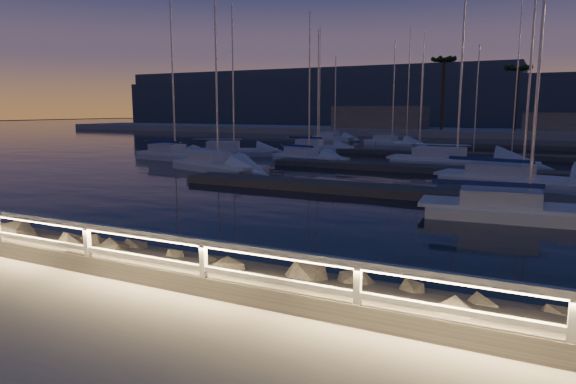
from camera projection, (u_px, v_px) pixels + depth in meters
name	position (u px, v px, depth m)	size (l,w,h in m)	color
ground	(163.00, 286.00, 10.04)	(400.00, 400.00, 0.00)	#ABA39A
harbor_water	(447.00, 169.00, 37.68)	(400.00, 440.00, 0.60)	black
guard_rail	(158.00, 247.00, 9.94)	(44.11, 0.12, 1.06)	silver
riprap	(142.00, 265.00, 11.90)	(35.34, 3.21, 1.48)	#6A665B
floating_docks	(450.00, 160.00, 38.71)	(22.00, 36.00, 0.40)	#5C554C
far_shore	(498.00, 131.00, 75.24)	(160.00, 14.00, 5.20)	#ABA39A
palm_left	(444.00, 63.00, 75.38)	(3.00, 3.00, 11.20)	#4E3C24
palm_center	(518.00, 70.00, 72.01)	(3.00, 3.00, 9.70)	#4E3C24
distant_hills	(431.00, 104.00, 136.86)	(230.00, 37.50, 18.00)	#384556
sailboat_a	(174.00, 154.00, 41.08)	(7.63, 3.24, 12.68)	silver
sailboat_b	(216.00, 164.00, 33.59)	(8.14, 4.76, 13.43)	silver
sailboat_c	(522.00, 208.00, 18.82)	(7.84, 3.03, 12.98)	silver
sailboat_e	(232.00, 150.00, 44.80)	(7.67, 4.96, 12.84)	silver
sailboat_g	(453.00, 160.00, 36.13)	(9.56, 3.19, 16.03)	silver
sailboat_h	(517.00, 178.00, 26.85)	(9.01, 4.19, 14.72)	silver
sailboat_i	(316.00, 147.00, 49.44)	(6.79, 2.46, 11.41)	silver
sailboat_j	(307.00, 157.00, 39.45)	(6.81, 3.93, 11.21)	silver
sailboat_m	(334.00, 137.00, 66.79)	(6.53, 3.50, 10.78)	silver
sailboat_n	(391.00, 141.00, 57.97)	(6.98, 3.68, 11.47)	silver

